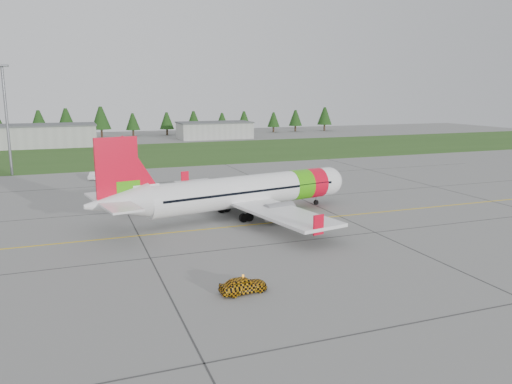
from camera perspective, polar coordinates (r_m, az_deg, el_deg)
name	(u,v)px	position (r m, az deg, el deg)	size (l,w,h in m)	color
ground	(294,242)	(52.84, 4.37, -5.69)	(320.00, 320.00, 0.00)	gray
aircraft	(242,192)	(62.92, -1.63, 0.03)	(35.16, 32.89, 10.74)	white
follow_me_car	(243,270)	(39.22, -1.49, -8.86)	(1.53, 1.30, 3.81)	#F0A30D
service_van	(93,169)	(94.37, -18.12, 2.56)	(1.36, 1.28, 3.89)	white
grass_strip	(159,153)	(130.45, -11.00, 4.35)	(320.00, 50.00, 0.03)	#30561E
taxi_guideline	(266,223)	(59.89, 1.15, -3.59)	(120.00, 0.25, 0.02)	gold
hangar_west	(37,136)	(156.47, -23.77, 5.84)	(32.00, 14.00, 6.00)	#A8A8A3
hangar_east	(215,131)	(170.69, -4.76, 7.00)	(24.00, 12.00, 5.20)	#A8A8A3
floodlight_mast	(7,122)	(104.42, -26.57, 7.18)	(0.50, 0.50, 20.00)	slate
treeline	(132,122)	(185.29, -14.03, 7.79)	(160.00, 8.00, 10.00)	#1C3F14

